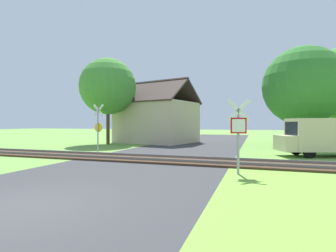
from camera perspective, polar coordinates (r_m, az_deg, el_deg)
name	(u,v)px	position (r m, az deg, el deg)	size (l,w,h in m)	color
ground_plane	(21,207)	(7.17, -29.36, -15.16)	(160.00, 160.00, 0.00)	#6B9942
road_asphalt	(77,187)	(8.60, -19.19, -12.46)	(8.09, 80.00, 0.01)	#38383A
rail_track	(153,159)	(13.95, -3.28, -7.21)	(60.00, 2.60, 0.22)	#422D1E
stop_sign_near	(238,131)	(10.33, 15.07, -0.98)	(0.86, 0.24, 2.87)	#9E9EA5
crossing_sign_far	(98,125)	(18.58, -14.97, 0.20)	(0.88, 0.16, 3.28)	#9E9EA5
house	(157,121)	(26.98, -2.42, 1.12)	(8.59, 7.87, 6.40)	#C6B293
tree_right	(303,86)	(24.39, 27.36, 7.75)	(6.46, 6.46, 8.26)	#513823
tree_left	(108,87)	(25.56, -12.95, 8.36)	(5.29, 5.29, 8.08)	#513823
mail_truck	(324,135)	(17.90, 30.81, -1.78)	(5.23, 3.28, 2.24)	beige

